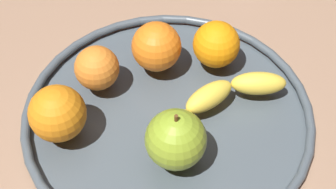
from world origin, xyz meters
The scene contains 8 objects.
ground_plane centered at (0.00, 0.00, -2.00)cm, with size 167.57×167.57×4.00cm, color #98765C.
fruit_bowl centered at (0.00, 0.00, 0.92)cm, with size 38.52×38.52×1.80cm.
banana centered at (-2.58, 5.45, 3.36)cm, with size 20.33×11.33×3.11cm.
apple centered at (5.87, 4.66, 5.47)cm, with size 7.33×7.33×8.13cm.
orange_front_left centered at (-11.04, 1.05, 5.07)cm, with size 6.55×6.55×6.55cm, color orange.
orange_back_right centered at (10.02, -9.62, 5.36)cm, with size 7.13×7.13×7.13cm, color orange.
orange_back_left centered at (-6.21, -5.66, 5.25)cm, with size 6.90×6.90×6.90cm, color orange.
orange_center centered at (1.00, -10.48, 4.81)cm, with size 6.03×6.03×6.03cm, color orange.
Camera 1 is at (35.39, 21.67, 53.45)cm, focal length 53.96 mm.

